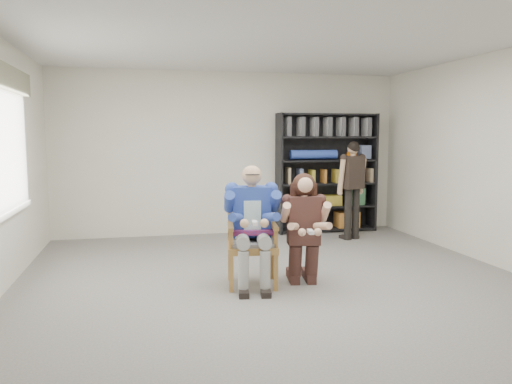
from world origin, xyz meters
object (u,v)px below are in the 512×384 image
object	(u,v)px
kneeling_woman	(304,230)
standing_man	(352,191)
armchair	(252,239)
seated_man	(252,225)
bookshelf	(327,173)

from	to	relation	value
kneeling_woman	standing_man	distance (m)	2.76
armchair	standing_man	size ratio (longest dim) A/B	0.66
seated_man	standing_man	world-z (taller)	standing_man
seated_man	bookshelf	bearing A→B (deg)	63.86
seated_man	kneeling_woman	bearing A→B (deg)	-3.38
kneeling_woman	standing_man	size ratio (longest dim) A/B	0.78
armchair	bookshelf	size ratio (longest dim) A/B	0.51
bookshelf	standing_man	bearing A→B (deg)	-78.27
armchair	kneeling_woman	bearing A→B (deg)	-3.38
bookshelf	standing_man	xyz separation A→B (m)	(0.16, -0.77, -0.24)
kneeling_woman	standing_man	bearing A→B (deg)	63.45
kneeling_woman	bookshelf	xyz separation A→B (m)	(1.42, 3.03, 0.41)
armchair	standing_man	distance (m)	3.05
kneeling_woman	armchair	bearing A→B (deg)	176.62
seated_man	bookshelf	world-z (taller)	bookshelf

